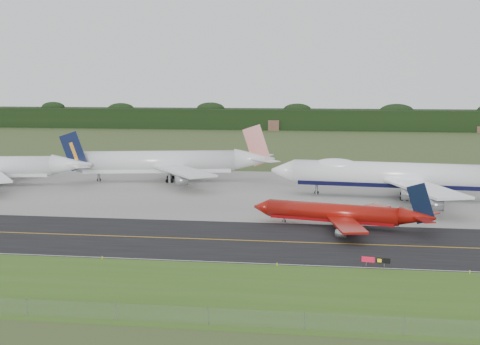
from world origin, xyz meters
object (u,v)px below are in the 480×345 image
object	(u,v)px
jet_ba_747	(399,175)
jet_red_737	(342,214)
jet_star_tail	(169,162)
taxiway_sign	(376,260)

from	to	relation	value
jet_ba_747	jet_red_737	size ratio (longest dim) A/B	1.82
jet_ba_747	jet_star_tail	world-z (taller)	jet_ba_747
jet_ba_747	jet_red_737	bearing A→B (deg)	-112.30
jet_ba_747	taxiway_sign	xyz separation A→B (m)	(-9.77, -65.14, -4.80)
jet_star_tail	jet_red_737	bearing A→B (deg)	-47.91
jet_red_737	jet_star_tail	size ratio (longest dim) A/B	0.59
taxiway_sign	jet_star_tail	bearing A→B (deg)	123.34
jet_ba_747	taxiway_sign	bearing A→B (deg)	-98.53
jet_star_tail	jet_ba_747	bearing A→B (deg)	-16.67
jet_star_tail	taxiway_sign	world-z (taller)	jet_star_tail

